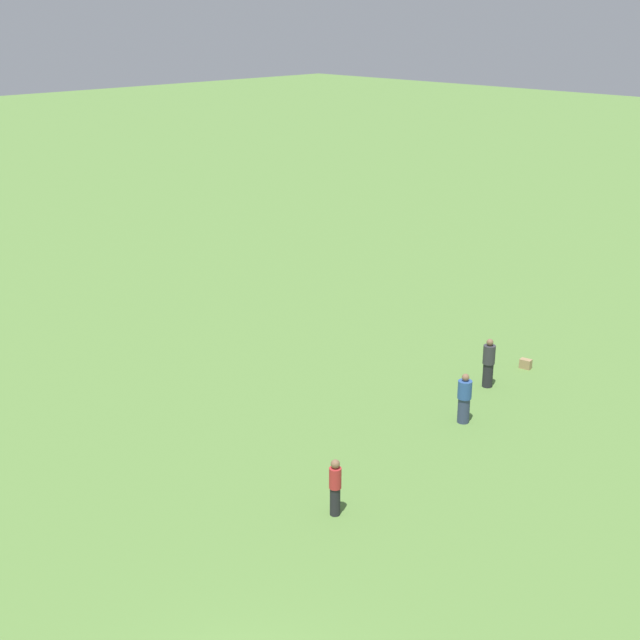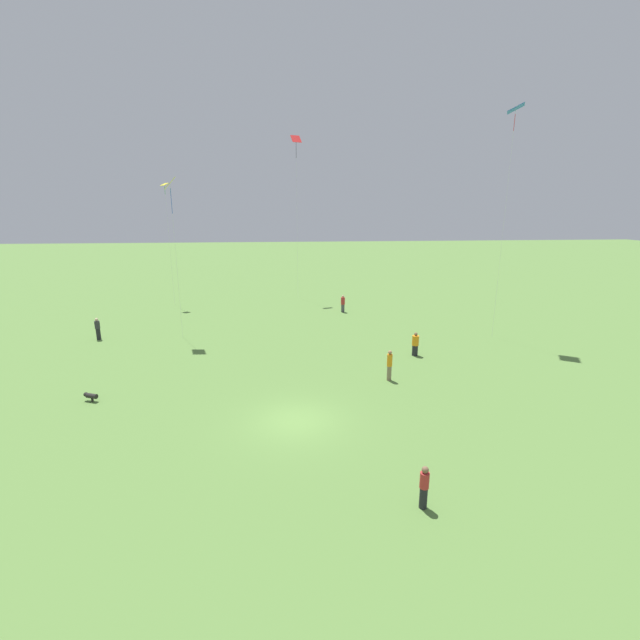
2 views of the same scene
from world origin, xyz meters
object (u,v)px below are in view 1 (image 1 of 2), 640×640
object	(u,v)px
person_7	(335,487)
picnic_bag_0	(526,364)
person_2	(464,399)
person_5	(489,363)

from	to	relation	value
person_7	picnic_bag_0	xyz separation A→B (m)	(-12.17, -2.08, -0.64)
person_2	person_7	bearing A→B (deg)	-75.02
person_5	picnic_bag_0	distance (m)	2.49
person_5	person_7	bearing A→B (deg)	-103.93
person_2	person_5	distance (m)	3.12
person_2	person_5	xyz separation A→B (m)	(-2.91, -1.13, 0.06)
person_7	person_2	bearing A→B (deg)	169.11
person_5	person_2	bearing A→B (deg)	-94.87
person_2	person_5	world-z (taller)	person_5
person_2	picnic_bag_0	bearing A→B (deg)	108.73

